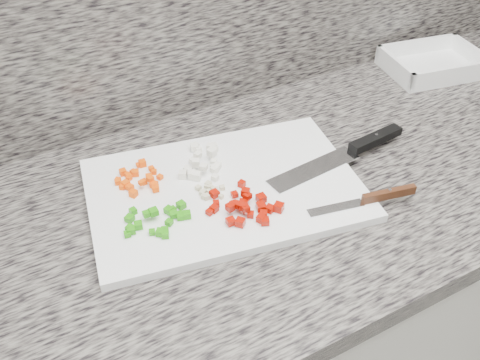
# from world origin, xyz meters

# --- Properties ---
(cabinet) EXTENTS (3.92, 0.62, 0.86)m
(cabinet) POSITION_xyz_m (0.00, 1.44, 0.43)
(cabinet) COLOR silver
(cabinet) RESTS_ON ground
(countertop) EXTENTS (3.96, 0.64, 0.04)m
(countertop) POSITION_xyz_m (0.00, 1.44, 0.88)
(countertop) COLOR slate
(countertop) RESTS_ON cabinet
(cutting_board) EXTENTS (0.52, 0.39, 0.02)m
(cutting_board) POSITION_xyz_m (-0.10, 1.46, 0.91)
(cutting_board) COLOR white
(cutting_board) RESTS_ON countertop
(carrot_pile) EXTENTS (0.08, 0.09, 0.02)m
(carrot_pile) POSITION_xyz_m (-0.23, 1.54, 0.92)
(carrot_pile) COLOR #FB5005
(carrot_pile) RESTS_ON cutting_board
(onion_pile) EXTENTS (0.10, 0.12, 0.02)m
(onion_pile) POSITION_xyz_m (-0.11, 1.53, 0.92)
(onion_pile) COLOR white
(onion_pile) RESTS_ON cutting_board
(green_pepper_pile) EXTENTS (0.11, 0.09, 0.02)m
(green_pepper_pile) POSITION_xyz_m (-0.24, 1.43, 0.92)
(green_pepper_pile) COLOR #27920D
(green_pepper_pile) RESTS_ON cutting_board
(red_pepper_pile) EXTENTS (0.12, 0.12, 0.02)m
(red_pepper_pile) POSITION_xyz_m (-0.10, 1.39, 0.92)
(red_pepper_pile) COLOR #9E0E02
(red_pepper_pile) RESTS_ON cutting_board
(garlic_pile) EXTENTS (0.05, 0.05, 0.01)m
(garlic_pile) POSITION_xyz_m (-0.13, 1.46, 0.92)
(garlic_pile) COLOR beige
(garlic_pile) RESTS_ON cutting_board
(chef_knife) EXTENTS (0.31, 0.06, 0.02)m
(chef_knife) POSITION_xyz_m (0.16, 1.43, 0.92)
(chef_knife) COLOR silver
(chef_knife) RESTS_ON cutting_board
(paring_knife) EXTENTS (0.19, 0.05, 0.02)m
(paring_knife) POSITION_xyz_m (0.10, 1.30, 0.92)
(paring_knife) COLOR silver
(paring_knife) RESTS_ON cutting_board
(tray) EXTENTS (0.25, 0.20, 0.05)m
(tray) POSITION_xyz_m (0.54, 1.62, 0.92)
(tray) COLOR white
(tray) RESTS_ON countertop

